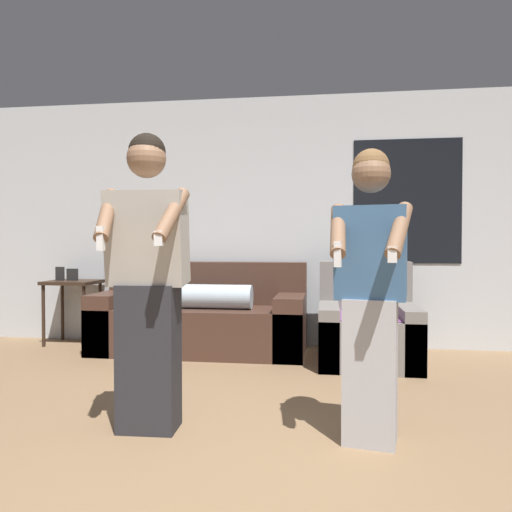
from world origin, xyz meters
TOP-DOWN VIEW (x-y plane):
  - ground_plane at (0.00, 0.00)m, footprint 14.00×14.00m
  - wall_back at (0.02, 3.36)m, footprint 6.77×0.07m
  - couch at (-0.81, 2.90)m, footprint 2.14×0.85m
  - armchair at (0.84, 2.66)m, footprint 0.89×0.94m
  - side_table at (-2.31, 3.07)m, footprint 0.54×0.47m
  - person_left at (-0.58, 0.74)m, footprint 0.52×0.49m
  - person_right at (0.71, 0.73)m, footprint 0.45×0.52m

SIDE VIEW (x-z plane):
  - ground_plane at x=0.00m, z-range 0.00..0.00m
  - armchair at x=0.84m, z-range -0.16..0.76m
  - couch at x=-0.81m, z-range -0.13..0.78m
  - side_table at x=-2.31m, z-range 0.17..1.02m
  - person_right at x=0.71m, z-range 0.02..1.65m
  - person_left at x=-0.58m, z-range 0.01..1.77m
  - wall_back at x=0.02m, z-range 0.00..2.70m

